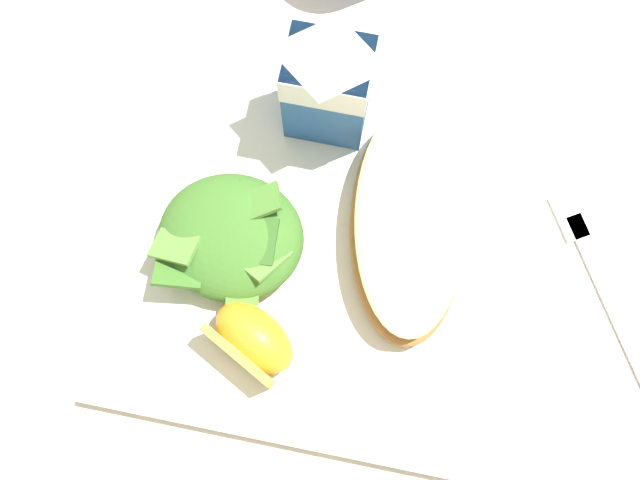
% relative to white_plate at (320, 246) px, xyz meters
% --- Properties ---
extents(ground, '(3.00, 3.00, 0.00)m').
position_rel_white_plate_xyz_m(ground, '(0.00, 0.00, -0.01)').
color(ground, beige).
extents(white_plate, '(0.28, 0.28, 0.02)m').
position_rel_white_plate_xyz_m(white_plate, '(0.00, 0.00, 0.00)').
color(white_plate, white).
rests_on(white_plate, ground).
extents(cheesy_pizza_bread, '(0.11, 0.18, 0.04)m').
position_rel_white_plate_xyz_m(cheesy_pizza_bread, '(0.06, 0.02, 0.03)').
color(cheesy_pizza_bread, '#A87038').
rests_on(cheesy_pizza_bread, white_plate).
extents(green_salad_pile, '(0.10, 0.09, 0.05)m').
position_rel_white_plate_xyz_m(green_salad_pile, '(-0.06, -0.01, 0.03)').
color(green_salad_pile, '#3D7028').
rests_on(green_salad_pile, white_plate).
extents(milk_carton, '(0.06, 0.05, 0.11)m').
position_rel_white_plate_xyz_m(milk_carton, '(-0.01, 0.10, 0.07)').
color(milk_carton, '#23569E').
rests_on(milk_carton, white_plate).
extents(orange_wedge_front, '(0.07, 0.06, 0.04)m').
position_rel_white_plate_xyz_m(orange_wedge_front, '(-0.03, -0.08, 0.03)').
color(orange_wedge_front, orange).
rests_on(orange_wedge_front, white_plate).
extents(metal_fork, '(0.11, 0.17, 0.01)m').
position_rel_white_plate_xyz_m(metal_fork, '(0.21, 0.01, -0.01)').
color(metal_fork, silver).
rests_on(metal_fork, ground).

